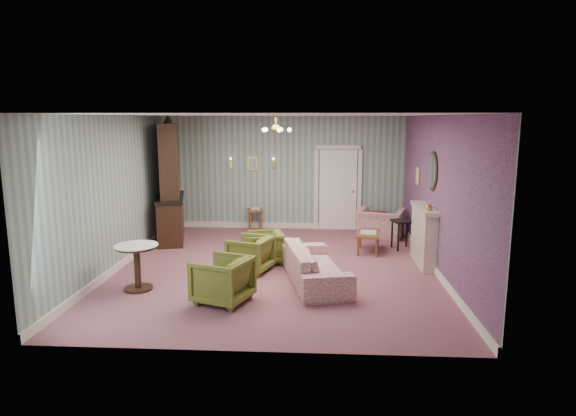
# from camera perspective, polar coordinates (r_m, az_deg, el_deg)

# --- Properties ---
(floor) EXTENTS (7.00, 7.00, 0.00)m
(floor) POSITION_cam_1_polar(r_m,az_deg,el_deg) (9.63, -1.34, -6.87)
(floor) COLOR #8F5362
(floor) RESTS_ON ground
(ceiling) EXTENTS (7.00, 7.00, 0.00)m
(ceiling) POSITION_cam_1_polar(r_m,az_deg,el_deg) (9.20, -1.41, 10.66)
(ceiling) COLOR white
(ceiling) RESTS_ON ground
(wall_back) EXTENTS (6.00, 0.00, 6.00)m
(wall_back) POSITION_cam_1_polar(r_m,az_deg,el_deg) (12.77, -0.08, 4.04)
(wall_back) COLOR gray
(wall_back) RESTS_ON ground
(wall_front) EXTENTS (6.00, 0.00, 6.00)m
(wall_front) POSITION_cam_1_polar(r_m,az_deg,el_deg) (5.89, -4.18, -3.40)
(wall_front) COLOR gray
(wall_front) RESTS_ON ground
(wall_left) EXTENTS (0.00, 7.00, 7.00)m
(wall_left) POSITION_cam_1_polar(r_m,az_deg,el_deg) (10.01, -18.76, 1.75)
(wall_left) COLOR gray
(wall_left) RESTS_ON ground
(wall_right) EXTENTS (0.00, 7.00, 7.00)m
(wall_right) POSITION_cam_1_polar(r_m,az_deg,el_deg) (9.54, 16.89, 1.46)
(wall_right) COLOR gray
(wall_right) RESTS_ON ground
(wall_right_floral) EXTENTS (0.00, 7.00, 7.00)m
(wall_right_floral) POSITION_cam_1_polar(r_m,az_deg,el_deg) (9.54, 16.80, 1.46)
(wall_right_floral) COLOR #B65B8C
(wall_right_floral) RESTS_ON ground
(door) EXTENTS (1.12, 0.12, 2.16)m
(door) POSITION_cam_1_polar(r_m,az_deg,el_deg) (12.76, 5.75, 2.31)
(door) COLOR white
(door) RESTS_ON floor
(olive_chair_a) EXTENTS (0.96, 0.98, 0.80)m
(olive_chair_a) POSITION_cam_1_polar(r_m,az_deg,el_deg) (7.83, -7.57, -7.96)
(olive_chair_a) COLOR #636824
(olive_chair_a) RESTS_ON floor
(olive_chair_b) EXTENTS (0.86, 0.89, 0.74)m
(olive_chair_b) POSITION_cam_1_polar(r_m,az_deg,el_deg) (9.34, -4.37, -5.09)
(olive_chair_b) COLOR #636824
(olive_chair_b) RESTS_ON floor
(olive_chair_c) EXTENTS (0.77, 0.80, 0.69)m
(olive_chair_c) POSITION_cam_1_polar(r_m,az_deg,el_deg) (9.89, -2.63, -4.35)
(olive_chair_c) COLOR #636824
(olive_chair_c) RESTS_ON floor
(sofa_chintz) EXTENTS (1.09, 2.25, 0.85)m
(sofa_chintz) POSITION_cam_1_polar(r_m,az_deg,el_deg) (8.69, 3.17, -5.88)
(sofa_chintz) COLOR #A2415E
(sofa_chintz) RESTS_ON floor
(wingback_chair) EXTENTS (1.22, 0.98, 0.92)m
(wingback_chair) POSITION_cam_1_polar(r_m,az_deg,el_deg) (12.13, 10.60, -1.19)
(wingback_chair) COLOR #A2415E
(wingback_chair) RESTS_ON floor
(dresser) EXTENTS (1.00, 1.83, 2.89)m
(dresser) POSITION_cam_1_polar(r_m,az_deg,el_deg) (11.81, -13.48, 3.21)
(dresser) COLOR black
(dresser) RESTS_ON floor
(fireplace) EXTENTS (0.30, 1.40, 1.16)m
(fireplace) POSITION_cam_1_polar(r_m,az_deg,el_deg) (10.06, 15.33, -3.08)
(fireplace) COLOR beige
(fireplace) RESTS_ON floor
(mantel_vase) EXTENTS (0.15, 0.15, 0.15)m
(mantel_vase) POSITION_cam_1_polar(r_m,az_deg,el_deg) (9.54, 15.89, 0.19)
(mantel_vase) COLOR gold
(mantel_vase) RESTS_ON fireplace
(oval_mirror) EXTENTS (0.04, 0.76, 0.84)m
(oval_mirror) POSITION_cam_1_polar(r_m,az_deg,el_deg) (9.87, 16.25, 4.12)
(oval_mirror) COLOR white
(oval_mirror) RESTS_ON wall_right
(framed_print) EXTENTS (0.04, 0.34, 0.42)m
(framed_print) POSITION_cam_1_polar(r_m,az_deg,el_deg) (11.21, 14.73, 3.60)
(framed_print) COLOR gold
(framed_print) RESTS_ON wall_right
(coffee_table) EXTENTS (0.60, 0.92, 0.44)m
(coffee_table) POSITION_cam_1_polar(r_m,az_deg,el_deg) (10.80, 9.20, -3.89)
(coffee_table) COLOR brown
(coffee_table) RESTS_ON floor
(side_table_black) EXTENTS (0.53, 0.53, 0.65)m
(side_table_black) POSITION_cam_1_polar(r_m,az_deg,el_deg) (11.15, 13.04, -3.02)
(side_table_black) COLOR black
(side_table_black) RESTS_ON floor
(pedestal_table) EXTENTS (0.90, 0.90, 0.78)m
(pedestal_table) POSITION_cam_1_polar(r_m,az_deg,el_deg) (8.70, -16.94, -6.53)
(pedestal_table) COLOR black
(pedestal_table) RESTS_ON floor
(nesting_table) EXTENTS (0.46, 0.54, 0.61)m
(nesting_table) POSITION_cam_1_polar(r_m,az_deg,el_deg) (12.68, -3.78, -1.28)
(nesting_table) COLOR brown
(nesting_table) RESTS_ON floor
(gilt_mirror_back) EXTENTS (0.28, 0.06, 0.36)m
(gilt_mirror_back) POSITION_cam_1_polar(r_m,az_deg,el_deg) (12.79, -4.13, 5.15)
(gilt_mirror_back) COLOR gold
(gilt_mirror_back) RESTS_ON wall_back
(sconce_left) EXTENTS (0.16, 0.12, 0.30)m
(sconce_left) POSITION_cam_1_polar(r_m,az_deg,el_deg) (12.85, -6.59, 5.13)
(sconce_left) COLOR gold
(sconce_left) RESTS_ON wall_back
(sconce_right) EXTENTS (0.16, 0.12, 0.30)m
(sconce_right) POSITION_cam_1_polar(r_m,az_deg,el_deg) (12.71, -1.68, 5.14)
(sconce_right) COLOR gold
(sconce_right) RESTS_ON wall_back
(chandelier) EXTENTS (0.56, 0.56, 0.36)m
(chandelier) POSITION_cam_1_polar(r_m,az_deg,el_deg) (9.21, -1.41, 8.97)
(chandelier) COLOR gold
(chandelier) RESTS_ON ceiling
(burgundy_cushion) EXTENTS (0.41, 0.28, 0.39)m
(burgundy_cushion) POSITION_cam_1_polar(r_m,az_deg,el_deg) (11.97, 10.46, -1.25)
(burgundy_cushion) COLOR maroon
(burgundy_cushion) RESTS_ON wingback_chair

